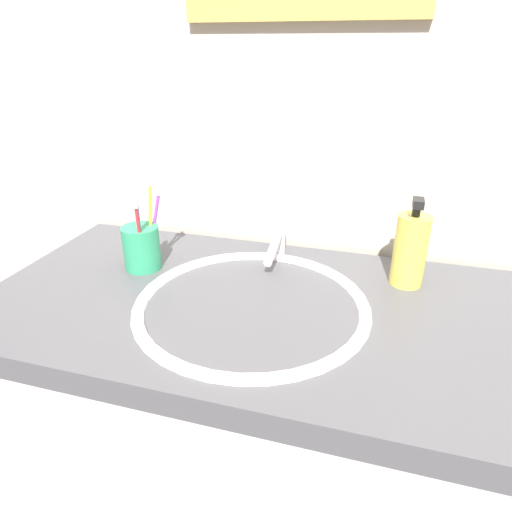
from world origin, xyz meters
The scene contains 10 objects.
tiled_wall_back centered at (0.00, 0.32, 1.20)m, with size 2.30×0.04×2.40m, color beige.
vanity_counter centered at (0.00, 0.00, 0.44)m, with size 1.10×0.55×0.88m.
sink_basin centered at (-0.02, -0.02, 0.84)m, with size 0.45×0.45×0.12m.
faucet centered at (-0.02, 0.19, 0.93)m, with size 0.02×0.16×0.11m.
toothbrush_cup centered at (-0.29, 0.07, 0.92)m, with size 0.08×0.08×0.10m, color #2D9966.
toothbrush_purple centered at (-0.27, 0.10, 0.98)m, with size 0.04×0.05×0.18m.
toothbrush_yellow centered at (-0.28, 0.09, 0.99)m, with size 0.02×0.03×0.20m.
toothbrush_red centered at (-0.28, 0.04, 0.98)m, with size 0.03×0.04×0.17m.
toothbrush_blue centered at (-0.29, 0.05, 0.98)m, with size 0.02×0.02×0.17m.
soap_dispenser centered at (0.26, 0.15, 0.95)m, with size 0.07×0.07×0.19m.
Camera 1 is at (0.19, -0.71, 1.32)m, focal length 31.11 mm.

